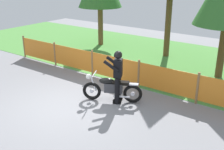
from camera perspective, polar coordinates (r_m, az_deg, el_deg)
ground at (r=8.85m, az=-9.42°, el=-6.39°), size 24.00×24.00×0.02m
grass_verge at (r=13.56m, az=9.40°, el=3.41°), size 24.00×7.23×0.01m
barrier_fence at (r=10.44m, az=0.46°, el=1.49°), size 10.75×0.08×1.05m
motorcycle_lead at (r=8.88m, az=-0.08°, el=-2.75°), size 1.79×0.99×0.92m
rider_lead at (r=8.68m, az=1.13°, el=0.04°), size 0.71×0.70×1.69m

